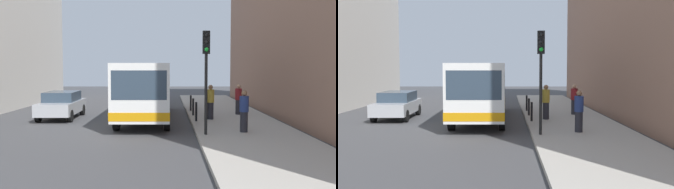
# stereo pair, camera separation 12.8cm
# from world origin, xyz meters

# --- Properties ---
(ground_plane) EXTENTS (80.00, 80.00, 0.00)m
(ground_plane) POSITION_xyz_m (0.00, 0.00, 0.00)
(ground_plane) COLOR #424244
(sidewalk) EXTENTS (4.40, 40.00, 0.15)m
(sidewalk) POSITION_xyz_m (5.40, 0.00, 0.07)
(sidewalk) COLOR #ADA89E
(sidewalk) RESTS_ON ground
(bus) EXTENTS (2.56, 11.03, 3.00)m
(bus) POSITION_xyz_m (0.85, 4.03, 1.73)
(bus) COLOR white
(bus) RESTS_ON ground
(car_beside_bus) EXTENTS (1.90, 4.42, 1.48)m
(car_beside_bus) POSITION_xyz_m (-3.82, 4.11, 0.78)
(car_beside_bus) COLOR #A5A8AD
(car_beside_bus) RESTS_ON ground
(traffic_light) EXTENTS (0.28, 0.33, 4.10)m
(traffic_light) POSITION_xyz_m (3.55, -1.94, 3.01)
(traffic_light) COLOR black
(traffic_light) RESTS_ON sidewalk
(bollard_near) EXTENTS (0.11, 0.11, 0.95)m
(bollard_near) POSITION_xyz_m (3.45, 1.94, 0.62)
(bollard_near) COLOR black
(bollard_near) RESTS_ON sidewalk
(bollard_mid) EXTENTS (0.11, 0.11, 0.95)m
(bollard_mid) POSITION_xyz_m (3.45, 4.26, 0.62)
(bollard_mid) COLOR black
(bollard_mid) RESTS_ON sidewalk
(bollard_far) EXTENTS (0.11, 0.11, 0.95)m
(bollard_far) POSITION_xyz_m (3.45, 6.58, 0.62)
(bollard_far) COLOR black
(bollard_far) RESTS_ON sidewalk
(pedestrian_near_signal) EXTENTS (0.38, 0.38, 1.73)m
(pedestrian_near_signal) POSITION_xyz_m (5.18, -1.34, 1.01)
(pedestrian_near_signal) COLOR #26262D
(pedestrian_near_signal) RESTS_ON sidewalk
(pedestrian_mid_sidewalk) EXTENTS (0.38, 0.38, 1.78)m
(pedestrian_mid_sidewalk) POSITION_xyz_m (4.23, 2.63, 1.04)
(pedestrian_mid_sidewalk) COLOR #26262D
(pedestrian_mid_sidewalk) RESTS_ON sidewalk
(pedestrian_far_sidewalk) EXTENTS (0.38, 0.38, 1.71)m
(pedestrian_far_sidewalk) POSITION_xyz_m (6.04, 4.69, 1.00)
(pedestrian_far_sidewalk) COLOR #26262D
(pedestrian_far_sidewalk) RESTS_ON sidewalk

